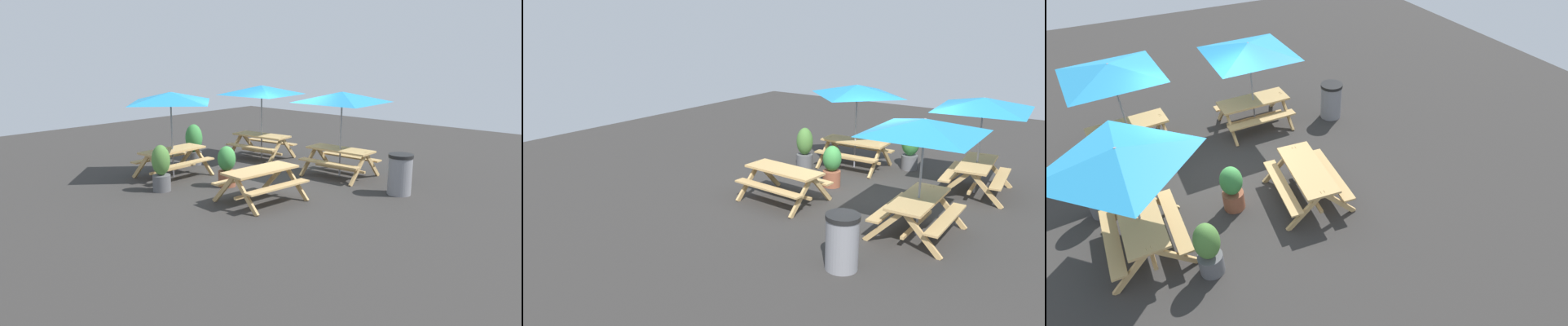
{
  "view_description": "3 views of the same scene",
  "coord_description": "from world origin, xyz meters",
  "views": [
    {
      "loc": [
        8.91,
        -9.97,
        3.46
      ],
      "look_at": [
        1.38,
        -1.75,
        0.9
      ],
      "focal_mm": 35.0,
      "sensor_mm": 36.0,
      "label": 1
    },
    {
      "loc": [
        10.28,
        4.63,
        4.16
      ],
      "look_at": [
        1.38,
        -1.75,
        0.9
      ],
      "focal_mm": 35.0,
      "sensor_mm": 36.0,
      "label": 2
    },
    {
      "loc": [
        -1.52,
        -7.55,
        5.95
      ],
      "look_at": [
        1.38,
        -1.75,
        0.9
      ],
      "focal_mm": 28.0,
      "sensor_mm": 36.0,
      "label": 3
    }
  ],
  "objects": [
    {
      "name": "ground_plane",
      "position": [
        0.0,
        0.0,
        0.0
      ],
      "size": [
        24.0,
        24.0,
        0.0
      ],
      "primitive_type": "plane",
      "color": "#33302D",
      "rests_on": "ground"
    },
    {
      "name": "picnic_table_0",
      "position": [
        -1.7,
        1.66,
        1.99
      ],
      "size": [
        2.81,
        2.81,
        2.34
      ],
      "rotation": [
        0.0,
        0.0,
        0.1
      ],
      "color": "tan",
      "rests_on": "ground"
    },
    {
      "name": "picnic_table_1",
      "position": [
        1.39,
        1.43,
        1.99
      ],
      "size": [
        2.83,
        2.83,
        2.34
      ],
      "rotation": [
        0.0,
        0.0,
        0.03
      ],
      "color": "tan",
      "rests_on": "ground"
    },
    {
      "name": "picnic_table_2",
      "position": [
        1.38,
        -1.75,
        0.56
      ],
      "size": [
        1.65,
        1.9,
        0.81
      ],
      "rotation": [
        0.0,
        0.0,
        1.49
      ],
      "color": "tan",
      "rests_on": "ground"
    },
    {
      "name": "picnic_table_3",
      "position": [
        -1.91,
        -1.68,
        1.99
      ],
      "size": [
        2.06,
        2.06,
        2.34
      ],
      "rotation": [
        0.0,
        0.0,
        1.6
      ],
      "color": "tan",
      "rests_on": "ground"
    },
    {
      "name": "trash_bin_gray",
      "position": [
        3.44,
        0.92,
        0.49
      ],
      "size": [
        0.59,
        0.59,
        0.98
      ],
      "color": "gray",
      "rests_on": "ground"
    },
    {
      "name": "potted_plant_0",
      "position": [
        -0.13,
        -1.37,
        0.53
      ],
      "size": [
        0.46,
        0.46,
        1.03
      ],
      "color": "#935138",
      "rests_on": "ground"
    },
    {
      "name": "potted_plant_1",
      "position": [
        -1.0,
        -2.75,
        0.58
      ],
      "size": [
        0.45,
        0.45,
        1.15
      ],
      "color": "#59595B",
      "rests_on": "ground"
    },
    {
      "name": "potted_plant_2",
      "position": [
        -2.6,
        -0.35,
        0.64
      ],
      "size": [
        0.5,
        0.5,
        1.22
      ],
      "color": "#59595B",
      "rests_on": "ground"
    }
  ]
}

